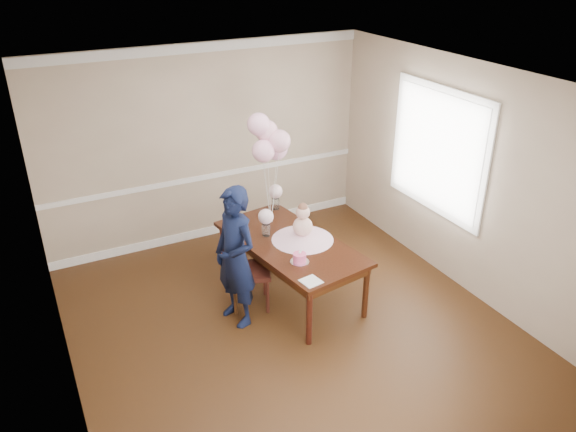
% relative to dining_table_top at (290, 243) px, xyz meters
% --- Properties ---
extents(floor, '(4.50, 5.00, 0.00)m').
position_rel_dining_table_top_xyz_m(floor, '(-0.29, -0.64, -0.69)').
color(floor, black).
rests_on(floor, ground).
extents(ceiling, '(4.50, 5.00, 0.02)m').
position_rel_dining_table_top_xyz_m(ceiling, '(-0.29, -0.64, 2.01)').
color(ceiling, white).
rests_on(ceiling, wall_back).
extents(wall_back, '(4.50, 0.02, 2.70)m').
position_rel_dining_table_top_xyz_m(wall_back, '(-0.29, 1.86, 0.66)').
color(wall_back, tan).
rests_on(wall_back, floor).
extents(wall_front, '(4.50, 0.02, 2.70)m').
position_rel_dining_table_top_xyz_m(wall_front, '(-0.29, -3.14, 0.66)').
color(wall_front, tan).
rests_on(wall_front, floor).
extents(wall_left, '(0.02, 5.00, 2.70)m').
position_rel_dining_table_top_xyz_m(wall_left, '(-2.54, -0.64, 0.66)').
color(wall_left, tan).
rests_on(wall_left, floor).
extents(wall_right, '(0.02, 5.00, 2.70)m').
position_rel_dining_table_top_xyz_m(wall_right, '(1.96, -0.64, 0.66)').
color(wall_right, tan).
rests_on(wall_right, floor).
extents(chair_rail_trim, '(4.50, 0.02, 0.07)m').
position_rel_dining_table_top_xyz_m(chair_rail_trim, '(-0.29, 1.85, 0.21)').
color(chair_rail_trim, white).
rests_on(chair_rail_trim, wall_back).
extents(crown_molding, '(4.50, 0.02, 0.12)m').
position_rel_dining_table_top_xyz_m(crown_molding, '(-0.29, 1.85, 1.94)').
color(crown_molding, silver).
rests_on(crown_molding, wall_back).
extents(baseboard_trim, '(4.50, 0.02, 0.12)m').
position_rel_dining_table_top_xyz_m(baseboard_trim, '(-0.29, 1.85, -0.63)').
color(baseboard_trim, white).
rests_on(baseboard_trim, floor).
extents(window_frame, '(0.02, 1.66, 1.56)m').
position_rel_dining_table_top_xyz_m(window_frame, '(1.93, -0.14, 0.86)').
color(window_frame, white).
rests_on(window_frame, wall_right).
extents(window_blinds, '(0.01, 1.50, 1.40)m').
position_rel_dining_table_top_xyz_m(window_blinds, '(1.92, -0.14, 0.86)').
color(window_blinds, silver).
rests_on(window_blinds, wall_right).
extents(dining_table_top, '(1.24, 2.03, 0.05)m').
position_rel_dining_table_top_xyz_m(dining_table_top, '(0.00, 0.00, 0.00)').
color(dining_table_top, black).
rests_on(dining_table_top, table_leg_fl).
extents(table_apron, '(1.13, 1.92, 0.10)m').
position_rel_dining_table_top_xyz_m(table_apron, '(0.00, 0.00, -0.07)').
color(table_apron, black).
rests_on(table_apron, table_leg_fl).
extents(table_leg_fl, '(0.08, 0.08, 0.67)m').
position_rel_dining_table_top_xyz_m(table_leg_fl, '(-0.26, -0.93, -0.36)').
color(table_leg_fl, black).
rests_on(table_leg_fl, floor).
extents(table_leg_fr, '(0.08, 0.08, 0.67)m').
position_rel_dining_table_top_xyz_m(table_leg_fr, '(0.53, -0.80, -0.36)').
color(table_leg_fr, black).
rests_on(table_leg_fr, floor).
extents(table_leg_bl, '(0.08, 0.08, 0.67)m').
position_rel_dining_table_top_xyz_m(table_leg_bl, '(-0.53, 0.80, -0.36)').
color(table_leg_bl, black).
rests_on(table_leg_bl, floor).
extents(table_leg_br, '(0.08, 0.08, 0.67)m').
position_rel_dining_table_top_xyz_m(table_leg_br, '(0.26, 0.93, -0.36)').
color(table_leg_br, black).
rests_on(table_leg_br, floor).
extents(baby_skirt, '(0.83, 0.83, 0.10)m').
position_rel_dining_table_top_xyz_m(baby_skirt, '(0.15, -0.02, 0.07)').
color(baby_skirt, '#F3B3CC').
rests_on(baby_skirt, dining_table_top).
extents(baby_torso, '(0.23, 0.23, 0.23)m').
position_rel_dining_table_top_xyz_m(baby_torso, '(0.15, -0.02, 0.19)').
color(baby_torso, pink).
rests_on(baby_torso, baby_skirt).
extents(baby_head, '(0.16, 0.16, 0.16)m').
position_rel_dining_table_top_xyz_m(baby_head, '(0.15, -0.02, 0.38)').
color(baby_head, beige).
rests_on(baby_head, baby_torso).
extents(baby_hair, '(0.11, 0.11, 0.11)m').
position_rel_dining_table_top_xyz_m(baby_hair, '(0.15, -0.02, 0.43)').
color(baby_hair, brown).
rests_on(baby_hair, baby_head).
extents(cake_platter, '(0.24, 0.24, 0.01)m').
position_rel_dining_table_top_xyz_m(cake_platter, '(-0.12, -0.45, 0.03)').
color(cake_platter, silver).
rests_on(cake_platter, dining_table_top).
extents(birthday_cake, '(0.16, 0.16, 0.10)m').
position_rel_dining_table_top_xyz_m(birthday_cake, '(-0.12, -0.45, 0.08)').
color(birthday_cake, '#F04C88').
rests_on(birthday_cake, cake_platter).
extents(cake_flower_a, '(0.03, 0.03, 0.03)m').
position_rel_dining_table_top_xyz_m(cake_flower_a, '(-0.12, -0.45, 0.14)').
color(cake_flower_a, white).
rests_on(cake_flower_a, birthday_cake).
extents(cake_flower_b, '(0.03, 0.03, 0.03)m').
position_rel_dining_table_top_xyz_m(cake_flower_b, '(-0.09, -0.43, 0.14)').
color(cake_flower_b, white).
rests_on(cake_flower_b, birthday_cake).
extents(rose_vase_near, '(0.11, 0.11, 0.15)m').
position_rel_dining_table_top_xyz_m(rose_vase_near, '(-0.19, 0.26, 0.10)').
color(rose_vase_near, white).
rests_on(rose_vase_near, dining_table_top).
extents(roses_near, '(0.18, 0.18, 0.18)m').
position_rel_dining_table_top_xyz_m(roses_near, '(-0.19, 0.26, 0.27)').
color(roses_near, beige).
rests_on(roses_near, rose_vase_near).
extents(rose_vase_far, '(0.11, 0.11, 0.15)m').
position_rel_dining_table_top_xyz_m(rose_vase_far, '(0.23, 0.85, 0.10)').
color(rose_vase_far, white).
rests_on(rose_vase_far, dining_table_top).
extents(roses_far, '(0.18, 0.18, 0.18)m').
position_rel_dining_table_top_xyz_m(roses_far, '(0.23, 0.85, 0.27)').
color(roses_far, '#F4CDD1').
rests_on(roses_far, rose_vase_far).
extents(napkin, '(0.22, 0.22, 0.01)m').
position_rel_dining_table_top_xyz_m(napkin, '(-0.20, -0.85, 0.03)').
color(napkin, white).
rests_on(napkin, dining_table_top).
extents(balloon_weight, '(0.04, 0.04, 0.02)m').
position_rel_dining_table_top_xyz_m(balloon_weight, '(0.01, 0.53, 0.03)').
color(balloon_weight, '#B5B5B9').
rests_on(balloon_weight, dining_table_top).
extents(balloon_a, '(0.27, 0.27, 0.27)m').
position_rel_dining_table_top_xyz_m(balloon_a, '(-0.08, 0.52, 0.97)').
color(balloon_a, '#FFB4D2').
rests_on(balloon_a, balloon_ribbon_a).
extents(balloon_b, '(0.27, 0.27, 0.27)m').
position_rel_dining_table_top_xyz_m(balloon_b, '(0.11, 0.50, 1.07)').
color(balloon_b, '#F0AAC0').
rests_on(balloon_b, balloon_ribbon_b).
extents(balloon_c, '(0.27, 0.27, 0.27)m').
position_rel_dining_table_top_xyz_m(balloon_c, '(0.01, 0.63, 1.16)').
color(balloon_c, '#FCB2C6').
rests_on(balloon_c, balloon_ribbon_c).
extents(balloon_d, '(0.27, 0.27, 0.27)m').
position_rel_dining_table_top_xyz_m(balloon_d, '(-0.08, 0.63, 1.26)').
color(balloon_d, '#FFB4D6').
rests_on(balloon_d, balloon_ribbon_d).
extents(balloon_e, '(0.27, 0.27, 0.27)m').
position_rel_dining_table_top_xyz_m(balloon_e, '(0.14, 0.63, 0.93)').
color(balloon_e, '#FCB2D8').
rests_on(balloon_e, balloon_ribbon_e).
extents(balloon_ribbon_a, '(0.09, 0.02, 0.79)m').
position_rel_dining_table_top_xyz_m(balloon_ribbon_a, '(-0.04, 0.52, 0.43)').
color(balloon_ribbon_a, silver).
rests_on(balloon_ribbon_a, balloon_weight).
extents(balloon_ribbon_b, '(0.10, 0.04, 0.89)m').
position_rel_dining_table_top_xyz_m(balloon_ribbon_b, '(0.06, 0.52, 0.48)').
color(balloon_ribbon_b, white).
rests_on(balloon_ribbon_b, balloon_weight).
extents(balloon_ribbon_c, '(0.01, 0.09, 0.98)m').
position_rel_dining_table_top_xyz_m(balloon_ribbon_c, '(0.01, 0.58, 0.53)').
color(balloon_ribbon_c, white).
rests_on(balloon_ribbon_c, balloon_weight).
extents(balloon_ribbon_d, '(0.09, 0.09, 1.08)m').
position_rel_dining_table_top_xyz_m(balloon_ribbon_d, '(-0.04, 0.58, 0.57)').
color(balloon_ribbon_d, silver).
rests_on(balloon_ribbon_d, balloon_weight).
extents(balloon_ribbon_e, '(0.12, 0.09, 0.74)m').
position_rel_dining_table_top_xyz_m(balloon_ribbon_e, '(0.08, 0.58, 0.41)').
color(balloon_ribbon_e, white).
rests_on(balloon_ribbon_e, balloon_weight).
extents(dining_chair_seat, '(0.57, 0.57, 0.05)m').
position_rel_dining_table_top_xyz_m(dining_chair_seat, '(-0.52, 0.00, -0.23)').
color(dining_chair_seat, '#34130E').
rests_on(dining_chair_seat, chair_leg_fl).
extents(chair_leg_fl, '(0.05, 0.05, 0.44)m').
position_rel_dining_table_top_xyz_m(chair_leg_fl, '(-0.75, -0.11, -0.47)').
color(chair_leg_fl, '#3C2210').
rests_on(chair_leg_fl, floor).
extents(chair_leg_fr, '(0.05, 0.05, 0.44)m').
position_rel_dining_table_top_xyz_m(chair_leg_fr, '(-0.41, -0.23, -0.47)').
color(chair_leg_fr, '#33130E').
rests_on(chair_leg_fr, floor).
extents(chair_leg_bl, '(0.05, 0.05, 0.44)m').
position_rel_dining_table_top_xyz_m(chair_leg_bl, '(-0.62, 0.24, -0.47)').
color(chair_leg_bl, '#35130E').
rests_on(chair_leg_bl, floor).
extents(chair_leg_br, '(0.05, 0.05, 0.44)m').
position_rel_dining_table_top_xyz_m(chair_leg_br, '(-0.28, 0.11, -0.47)').
color(chair_leg_br, '#36140E').
rests_on(chair_leg_br, floor).
extents(chair_back_post_l, '(0.05, 0.05, 0.57)m').
position_rel_dining_table_top_xyz_m(chair_back_post_l, '(-0.77, -0.10, 0.06)').
color(chair_back_post_l, '#34160E').
rests_on(chair_back_post_l, dining_chair_seat).
extents(chair_back_post_r, '(0.05, 0.05, 0.57)m').
position_rel_dining_table_top_xyz_m(chair_back_post_r, '(-0.64, 0.24, 0.06)').
color(chair_back_post_r, black).
rests_on(chair_back_post_r, dining_chair_seat).
extents(chair_slat_low, '(0.17, 0.39, 0.05)m').
position_rel_dining_table_top_xyz_m(chair_slat_low, '(-0.71, 0.07, -0.06)').
color(chair_slat_low, '#3E2210').
rests_on(chair_slat_low, dining_chair_seat).
extents(chair_slat_mid, '(0.17, 0.39, 0.05)m').
position_rel_dining_table_top_xyz_m(chair_slat_mid, '(-0.71, 0.07, 0.10)').
color(chair_slat_mid, '#3E1D11').
rests_on(chair_slat_mid, dining_chair_seat).
extents(chair_slat_top, '(0.17, 0.39, 0.05)m').
position_rel_dining_table_top_xyz_m(chair_slat_top, '(-0.71, 0.07, 0.26)').
color(chair_slat_top, '#3C1C10').
rests_on(chair_slat_top, dining_chair_seat).
extents(woman, '(0.53, 0.67, 1.60)m').
position_rel_dining_table_top_xyz_m(woman, '(-0.76, -0.19, 0.11)').
color(woman, black).
rests_on(woman, floor).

